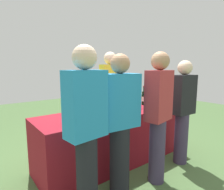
{
  "coord_description": "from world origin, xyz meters",
  "views": [
    {
      "loc": [
        -1.68,
        -2.21,
        1.46
      ],
      "look_at": [
        0.0,
        0.0,
        1.03
      ],
      "focal_mm": 30.69,
      "sensor_mm": 36.0,
      "label": 1
    }
  ],
  "objects_px": {
    "wine_bottle_7": "(144,98)",
    "wine_bottle_3": "(112,102)",
    "wine_glass_2": "(107,109)",
    "wine_bottle_2": "(108,103)",
    "wine_glass_3": "(110,108)",
    "wine_bottle_0": "(73,107)",
    "wine_glass_1": "(70,114)",
    "wine_bottle_6": "(137,99)",
    "ice_bucket": "(145,98)",
    "wine_glass_0": "(65,116)",
    "guest_2": "(158,113)",
    "wine_glass_4": "(139,102)",
    "guest_3": "(183,109)",
    "guest_1": "(120,121)",
    "server_pouring": "(110,93)",
    "wine_bottle_4": "(117,100)",
    "guest_0": "(86,128)",
    "wine_bottle_5": "(130,99)"
  },
  "relations": [
    {
      "from": "wine_bottle_2",
      "to": "wine_glass_3",
      "type": "xyz_separation_m",
      "value": [
        -0.14,
        -0.22,
        -0.02
      ]
    },
    {
      "from": "wine_bottle_4",
      "to": "wine_bottle_7",
      "type": "bearing_deg",
      "value": -14.89
    },
    {
      "from": "guest_3",
      "to": "wine_bottle_2",
      "type": "bearing_deg",
      "value": 141.43
    },
    {
      "from": "wine_bottle_2",
      "to": "wine_glass_0",
      "type": "relative_size",
      "value": 2.51
    },
    {
      "from": "wine_glass_0",
      "to": "wine_bottle_6",
      "type": "bearing_deg",
      "value": 10.15
    },
    {
      "from": "wine_glass_4",
      "to": "wine_glass_1",
      "type": "bearing_deg",
      "value": 179.48
    },
    {
      "from": "guest_0",
      "to": "wine_glass_2",
      "type": "bearing_deg",
      "value": 34.63
    },
    {
      "from": "wine_glass_3",
      "to": "guest_2",
      "type": "xyz_separation_m",
      "value": [
        0.28,
        -0.61,
        0.02
      ]
    },
    {
      "from": "wine_bottle_3",
      "to": "wine_glass_3",
      "type": "distance_m",
      "value": 0.36
    },
    {
      "from": "wine_bottle_7",
      "to": "guest_2",
      "type": "distance_m",
      "value": 1.03
    },
    {
      "from": "wine_bottle_3",
      "to": "wine_glass_2",
      "type": "bearing_deg",
      "value": -135.91
    },
    {
      "from": "wine_bottle_7",
      "to": "guest_3",
      "type": "distance_m",
      "value": 0.73
    },
    {
      "from": "wine_bottle_7",
      "to": "wine_glass_1",
      "type": "distance_m",
      "value": 1.47
    },
    {
      "from": "wine_bottle_4",
      "to": "server_pouring",
      "type": "distance_m",
      "value": 0.48
    },
    {
      "from": "ice_bucket",
      "to": "wine_bottle_6",
      "type": "bearing_deg",
      "value": -170.24
    },
    {
      "from": "ice_bucket",
      "to": "wine_glass_0",
      "type": "bearing_deg",
      "value": -169.91
    },
    {
      "from": "wine_glass_2",
      "to": "wine_glass_4",
      "type": "relative_size",
      "value": 1.06
    },
    {
      "from": "wine_bottle_7",
      "to": "guest_1",
      "type": "distance_m",
      "value": 1.32
    },
    {
      "from": "wine_glass_2",
      "to": "wine_glass_3",
      "type": "xyz_separation_m",
      "value": [
        0.08,
        0.04,
        -0.01
      ]
    },
    {
      "from": "wine_bottle_2",
      "to": "guest_2",
      "type": "height_order",
      "value": "guest_2"
    },
    {
      "from": "guest_3",
      "to": "wine_glass_3",
      "type": "bearing_deg",
      "value": 155.29
    },
    {
      "from": "wine_bottle_7",
      "to": "guest_2",
      "type": "relative_size",
      "value": 0.21
    },
    {
      "from": "wine_bottle_0",
      "to": "guest_2",
      "type": "relative_size",
      "value": 0.19
    },
    {
      "from": "guest_2",
      "to": "guest_3",
      "type": "height_order",
      "value": "guest_2"
    },
    {
      "from": "wine_bottle_7",
      "to": "guest_2",
      "type": "xyz_separation_m",
      "value": [
        -0.62,
        -0.83,
        -0.01
      ]
    },
    {
      "from": "wine_bottle_4",
      "to": "wine_glass_2",
      "type": "height_order",
      "value": "wine_bottle_4"
    },
    {
      "from": "wine_bottle_0",
      "to": "wine_bottle_7",
      "type": "distance_m",
      "value": 1.29
    },
    {
      "from": "wine_bottle_6",
      "to": "wine_bottle_7",
      "type": "distance_m",
      "value": 0.13
    },
    {
      "from": "wine_bottle_6",
      "to": "wine_glass_1",
      "type": "height_order",
      "value": "wine_bottle_6"
    },
    {
      "from": "wine_glass_3",
      "to": "guest_0",
      "type": "height_order",
      "value": "guest_0"
    },
    {
      "from": "wine_bottle_6",
      "to": "wine_glass_4",
      "type": "xyz_separation_m",
      "value": [
        -0.15,
        -0.2,
        -0.01
      ]
    },
    {
      "from": "guest_2",
      "to": "wine_bottle_2",
      "type": "bearing_deg",
      "value": 88.86
    },
    {
      "from": "guest_1",
      "to": "guest_2",
      "type": "bearing_deg",
      "value": -8.6
    },
    {
      "from": "wine_bottle_5",
      "to": "wine_glass_0",
      "type": "distance_m",
      "value": 1.37
    },
    {
      "from": "wine_bottle_0",
      "to": "wine_bottle_6",
      "type": "relative_size",
      "value": 0.94
    },
    {
      "from": "wine_bottle_6",
      "to": "wine_bottle_2",
      "type": "bearing_deg",
      "value": -177.02
    },
    {
      "from": "wine_glass_0",
      "to": "guest_3",
      "type": "height_order",
      "value": "guest_3"
    },
    {
      "from": "wine_bottle_0",
      "to": "wine_glass_1",
      "type": "bearing_deg",
      "value": -123.16
    },
    {
      "from": "wine_bottle_3",
      "to": "wine_bottle_6",
      "type": "height_order",
      "value": "wine_bottle_6"
    },
    {
      "from": "wine_bottle_2",
      "to": "wine_bottle_6",
      "type": "height_order",
      "value": "same"
    },
    {
      "from": "wine_glass_2",
      "to": "server_pouring",
      "type": "xyz_separation_m",
      "value": [
        0.67,
        0.83,
        0.06
      ]
    },
    {
      "from": "wine_glass_0",
      "to": "guest_3",
      "type": "xyz_separation_m",
      "value": [
        1.6,
        -0.51,
        -0.03
      ]
    },
    {
      "from": "wine_bottle_2",
      "to": "wine_bottle_6",
      "type": "distance_m",
      "value": 0.64
    },
    {
      "from": "wine_bottle_7",
      "to": "wine_glass_4",
      "type": "height_order",
      "value": "wine_bottle_7"
    },
    {
      "from": "wine_glass_2",
      "to": "wine_bottle_2",
      "type": "bearing_deg",
      "value": 51.3
    },
    {
      "from": "wine_bottle_3",
      "to": "wine_bottle_4",
      "type": "relative_size",
      "value": 1.0
    },
    {
      "from": "wine_bottle_7",
      "to": "wine_bottle_3",
      "type": "bearing_deg",
      "value": 176.29
    },
    {
      "from": "wine_bottle_7",
      "to": "ice_bucket",
      "type": "xyz_separation_m",
      "value": [
        0.13,
        0.08,
        -0.03
      ]
    },
    {
      "from": "wine_glass_1",
      "to": "guest_2",
      "type": "bearing_deg",
      "value": -38.84
    },
    {
      "from": "wine_bottle_6",
      "to": "guest_1",
      "type": "relative_size",
      "value": 0.2
    }
  ]
}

